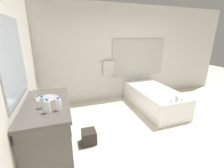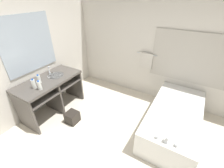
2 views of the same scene
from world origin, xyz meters
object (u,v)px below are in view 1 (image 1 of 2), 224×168
waste_bin (89,137)px  water_bottle_1 (48,106)px  water_bottle_2 (59,104)px  bathtub (153,97)px  water_bottle_3 (43,102)px

waste_bin → water_bottle_1: bearing=-153.9°
water_bottle_2 → bathtub: bearing=25.8°
water_bottle_1 → water_bottle_3: bearing=115.4°
bathtub → water_bottle_1: size_ratio=9.32×
bathtub → waste_bin: bearing=-155.3°
bathtub → water_bottle_2: bearing=-154.2°
water_bottle_3 → waste_bin: water_bottle_3 is taller
waste_bin → water_bottle_2: bearing=-149.3°
bathtub → water_bottle_2: size_ratio=9.60×
water_bottle_1 → water_bottle_2: (0.14, 0.02, -0.00)m
water_bottle_1 → water_bottle_3: size_ratio=1.06×
bathtub → water_bottle_1: 2.81m
bathtub → water_bottle_3: 2.81m
waste_bin → bathtub: bearing=24.7°
bathtub → water_bottle_2: (-2.34, -1.13, 0.65)m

